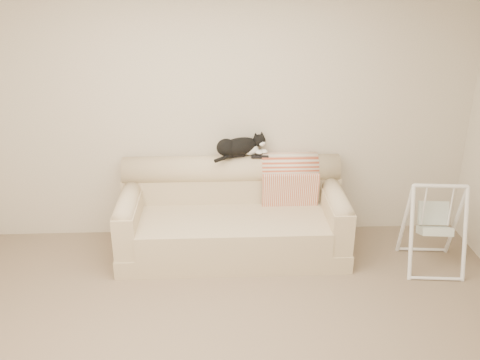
{
  "coord_description": "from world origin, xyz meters",
  "views": [
    {
      "loc": [
        -0.05,
        -3.09,
        2.78
      ],
      "look_at": [
        0.15,
        1.27,
        0.9
      ],
      "focal_mm": 40.0,
      "sensor_mm": 36.0,
      "label": 1
    }
  ],
  "objects_px": {
    "sofa": "(233,217)",
    "tuxedo_cat": "(240,146)",
    "remote_a": "(236,156)",
    "baby_swing": "(434,226)",
    "remote_b": "(260,156)"
  },
  "relations": [
    {
      "from": "tuxedo_cat",
      "to": "baby_swing",
      "type": "xyz_separation_m",
      "value": [
        1.78,
        -0.63,
        -0.58
      ]
    },
    {
      "from": "sofa",
      "to": "baby_swing",
      "type": "xyz_separation_m",
      "value": [
        1.86,
        -0.4,
        0.07
      ]
    },
    {
      "from": "sofa",
      "to": "remote_a",
      "type": "height_order",
      "value": "remote_a"
    },
    {
      "from": "sofa",
      "to": "tuxedo_cat",
      "type": "distance_m",
      "value": 0.7
    },
    {
      "from": "baby_swing",
      "to": "remote_b",
      "type": "bearing_deg",
      "value": 159.1
    },
    {
      "from": "tuxedo_cat",
      "to": "baby_swing",
      "type": "bearing_deg",
      "value": -19.43
    },
    {
      "from": "remote_a",
      "to": "tuxedo_cat",
      "type": "xyz_separation_m",
      "value": [
        0.04,
        -0.01,
        0.1
      ]
    },
    {
      "from": "remote_a",
      "to": "remote_b",
      "type": "xyz_separation_m",
      "value": [
        0.24,
        -0.03,
        -0.0
      ]
    },
    {
      "from": "tuxedo_cat",
      "to": "baby_swing",
      "type": "relative_size",
      "value": 0.64
    },
    {
      "from": "remote_a",
      "to": "remote_b",
      "type": "relative_size",
      "value": 1.08
    },
    {
      "from": "remote_a",
      "to": "baby_swing",
      "type": "relative_size",
      "value": 0.22
    },
    {
      "from": "remote_a",
      "to": "tuxedo_cat",
      "type": "height_order",
      "value": "tuxedo_cat"
    },
    {
      "from": "remote_a",
      "to": "tuxedo_cat",
      "type": "relative_size",
      "value": 0.34
    },
    {
      "from": "sofa",
      "to": "tuxedo_cat",
      "type": "height_order",
      "value": "tuxedo_cat"
    },
    {
      "from": "sofa",
      "to": "tuxedo_cat",
      "type": "xyz_separation_m",
      "value": [
        0.08,
        0.23,
        0.66
      ]
    }
  ]
}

